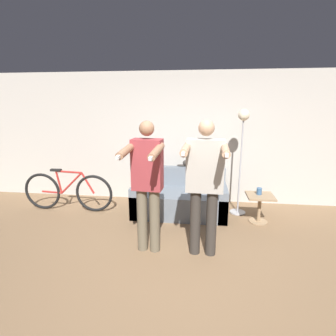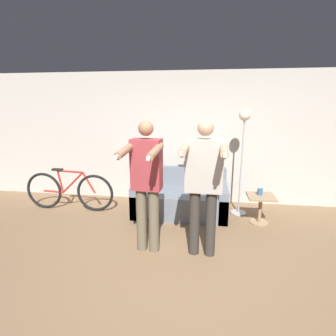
{
  "view_description": "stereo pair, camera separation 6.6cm",
  "coord_description": "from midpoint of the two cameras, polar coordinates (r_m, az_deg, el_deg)",
  "views": [
    {
      "loc": [
        0.18,
        -2.72,
        1.95
      ],
      "look_at": [
        -0.3,
        1.16,
        1.01
      ],
      "focal_mm": 28.0,
      "sensor_mm": 36.0,
      "label": 1
    },
    {
      "loc": [
        0.25,
        -2.71,
        1.95
      ],
      "look_at": [
        -0.3,
        1.16,
        1.01
      ],
      "focal_mm": 28.0,
      "sensor_mm": 36.0,
      "label": 2
    }
  ],
  "objects": [
    {
      "name": "couch",
      "position": [
        4.88,
        2.18,
        -6.72
      ],
      "size": [
        1.67,
        0.9,
        0.8
      ],
      "color": "slate",
      "rests_on": "ground_plane"
    },
    {
      "name": "wall_back",
      "position": [
        5.31,
        4.69,
        6.43
      ],
      "size": [
        10.0,
        0.05,
        2.6
      ],
      "color": "beige",
      "rests_on": "ground_plane"
    },
    {
      "name": "floor_lamp",
      "position": [
        4.76,
        15.49,
        6.39
      ],
      "size": [
        0.29,
        0.29,
        1.89
      ],
      "color": "#B2B2B7",
      "rests_on": "ground_plane"
    },
    {
      "name": "person_right",
      "position": [
        3.32,
        7.43,
        -2.55
      ],
      "size": [
        0.55,
        0.69,
        1.78
      ],
      "rotation": [
        0.0,
        0.0,
        -0.04
      ],
      "color": "#38332D",
      "rests_on": "ground_plane"
    },
    {
      "name": "side_table",
      "position": [
        4.71,
        18.95,
        -7.18
      ],
      "size": [
        0.44,
        0.44,
        0.48
      ],
      "color": "#A38460",
      "rests_on": "ground_plane"
    },
    {
      "name": "bicycle",
      "position": [
        5.3,
        -21.3,
        -4.8
      ],
      "size": [
        1.73,
        0.07,
        0.8
      ],
      "color": "black",
      "rests_on": "ground_plane"
    },
    {
      "name": "cup",
      "position": [
        4.67,
        18.85,
        -4.79
      ],
      "size": [
        0.09,
        0.09,
        0.11
      ],
      "color": "#3D6693",
      "rests_on": "side_table"
    },
    {
      "name": "ground_plane",
      "position": [
        3.35,
        2.2,
        -22.15
      ],
      "size": [
        16.0,
        16.0,
        0.0
      ],
      "primitive_type": "plane",
      "color": "#846647"
    },
    {
      "name": "cat",
      "position": [
        5.02,
        5.21,
        1.18
      ],
      "size": [
        0.52,
        0.12,
        0.19
      ],
      "color": "#3D3833",
      "rests_on": "couch"
    },
    {
      "name": "person_left",
      "position": [
        3.4,
        -5.09,
        -2.67
      ],
      "size": [
        0.49,
        0.69,
        1.77
      ],
      "rotation": [
        0.0,
        0.0,
        -0.07
      ],
      "color": "#6B604C",
      "rests_on": "ground_plane"
    }
  ]
}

